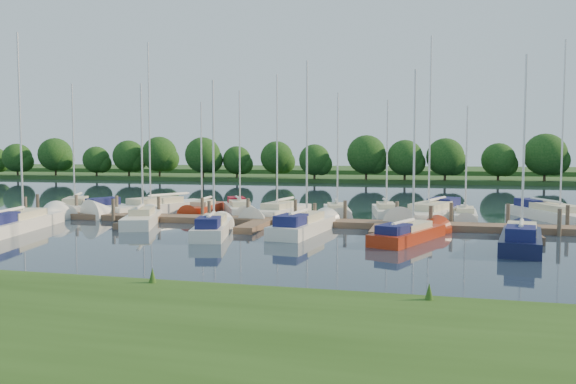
% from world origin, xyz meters
% --- Properties ---
extents(ground, '(260.00, 260.00, 0.00)m').
position_xyz_m(ground, '(0.00, 0.00, 0.00)').
color(ground, '#192433').
rests_on(ground, ground).
extents(near_bank, '(90.00, 10.00, 0.50)m').
position_xyz_m(near_bank, '(0.00, -16.00, 0.25)').
color(near_bank, '#214112').
rests_on(near_bank, ground).
extents(dock, '(40.00, 6.00, 0.40)m').
position_xyz_m(dock, '(0.00, 7.31, 0.20)').
color(dock, brown).
rests_on(dock, ground).
extents(mooring_pilings, '(38.24, 2.84, 2.00)m').
position_xyz_m(mooring_pilings, '(0.00, 8.43, 0.60)').
color(mooring_pilings, '#473D33').
rests_on(mooring_pilings, ground).
extents(far_shore, '(180.00, 30.00, 0.60)m').
position_xyz_m(far_shore, '(0.00, 75.00, 0.30)').
color(far_shore, '#23431A').
rests_on(far_shore, ground).
extents(distant_hill, '(220.00, 40.00, 1.40)m').
position_xyz_m(distant_hill, '(0.00, 100.00, 0.70)').
color(distant_hill, '#315525').
rests_on(distant_hill, ground).
extents(treeline, '(147.35, 8.93, 8.30)m').
position_xyz_m(treeline, '(0.74, 61.92, 4.05)').
color(treeline, '#38281C').
rests_on(treeline, ground).
extents(sailboat_n_0, '(4.71, 8.08, 10.70)m').
position_xyz_m(sailboat_n_0, '(-16.72, 10.89, 0.29)').
color(sailboat_n_0, silver).
rests_on(sailboat_n_0, ground).
extents(motorboat, '(3.12, 5.19, 1.57)m').
position_xyz_m(motorboat, '(-14.42, 10.89, 0.34)').
color(motorboat, silver).
rests_on(motorboat, ground).
extents(sailboat_n_2, '(6.50, 10.81, 13.96)m').
position_xyz_m(sailboat_n_2, '(-10.73, 12.45, 0.28)').
color(sailboat_n_2, silver).
rests_on(sailboat_n_2, ground).
extents(sailboat_n_3, '(2.20, 7.20, 9.16)m').
position_xyz_m(sailboat_n_3, '(-6.88, 13.45, 0.27)').
color(sailboat_n_3, '#A1270E').
rests_on(sailboat_n_3, ground).
extents(sailboat_n_4, '(4.64, 7.59, 9.98)m').
position_xyz_m(sailboat_n_4, '(-3.82, 13.54, 0.32)').
color(sailboat_n_4, silver).
rests_on(sailboat_n_4, ground).
extents(sailboat_n_5, '(3.24, 8.68, 10.96)m').
position_xyz_m(sailboat_n_5, '(-0.18, 11.92, 0.28)').
color(sailboat_n_5, silver).
rests_on(sailboat_n_5, ground).
extents(sailboat_n_6, '(3.14, 7.66, 9.61)m').
position_xyz_m(sailboat_n_6, '(3.95, 13.65, 0.27)').
color(sailboat_n_6, silver).
rests_on(sailboat_n_6, ground).
extents(sailboat_n_7, '(2.62, 7.13, 9.10)m').
position_xyz_m(sailboat_n_7, '(7.57, 14.32, 0.27)').
color(sailboat_n_7, silver).
rests_on(sailboat_n_7, ground).
extents(sailboat_n_8, '(5.37, 10.63, 13.46)m').
position_xyz_m(sailboat_n_8, '(10.83, 13.14, 0.34)').
color(sailboat_n_8, silver).
rests_on(sailboat_n_8, ground).
extents(sailboat_n_9, '(1.79, 6.56, 8.42)m').
position_xyz_m(sailboat_n_9, '(13.20, 13.23, 0.27)').
color(sailboat_n_9, silver).
rests_on(sailboat_n_9, ground).
extents(sailboat_n_10, '(5.49, 10.29, 13.08)m').
position_xyz_m(sailboat_n_10, '(19.47, 14.79, 0.33)').
color(sailboat_n_10, silver).
rests_on(sailboat_n_10, ground).
extents(sailboat_s_0, '(4.27, 10.23, 12.79)m').
position_xyz_m(sailboat_s_0, '(-14.37, 1.71, 0.33)').
color(sailboat_s_0, silver).
rests_on(sailboat_s_0, ground).
extents(sailboat_s_1, '(3.92, 7.57, 9.86)m').
position_xyz_m(sailboat_s_1, '(-7.96, 5.62, 0.28)').
color(sailboat_s_1, silver).
rests_on(sailboat_s_1, ground).
extents(sailboat_s_2, '(3.16, 7.33, 9.47)m').
position_xyz_m(sailboat_s_2, '(-1.54, 2.21, 0.33)').
color(sailboat_s_2, silver).
rests_on(sailboat_s_2, ground).
extents(sailboat_s_3, '(2.83, 8.43, 10.76)m').
position_xyz_m(sailboat_s_3, '(3.42, 4.45, 0.34)').
color(sailboat_s_3, silver).
rests_on(sailboat_s_3, ground).
extents(sailboat_s_4, '(4.09, 7.57, 9.71)m').
position_xyz_m(sailboat_s_4, '(9.70, 3.06, 0.31)').
color(sailboat_s_4, '#A1270E').
rests_on(sailboat_s_4, ground).
extents(sailboat_s_5, '(2.94, 7.96, 10.21)m').
position_xyz_m(sailboat_s_5, '(15.24, 1.91, 0.34)').
color(sailboat_s_5, '#0F1333').
rests_on(sailboat_s_5, ground).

